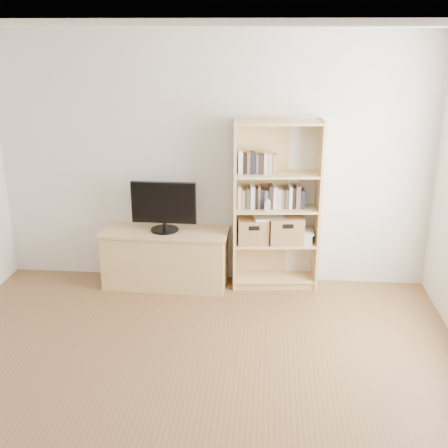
# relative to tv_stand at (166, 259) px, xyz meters

# --- Properties ---
(floor) EXTENTS (4.50, 5.00, 0.01)m
(floor) POSITION_rel_tv_stand_xyz_m (0.48, -2.26, -0.29)
(floor) COLOR brown
(floor) RESTS_ON ground
(back_wall) EXTENTS (4.50, 0.02, 2.60)m
(back_wall) POSITION_rel_tv_stand_xyz_m (0.48, 0.24, 1.01)
(back_wall) COLOR silver
(back_wall) RESTS_ON floor
(ceiling) EXTENTS (4.50, 5.00, 0.01)m
(ceiling) POSITION_rel_tv_stand_xyz_m (0.48, -2.26, 2.31)
(ceiling) COLOR white
(ceiling) RESTS_ON back_wall
(tv_stand) EXTENTS (1.29, 0.52, 0.58)m
(tv_stand) POSITION_rel_tv_stand_xyz_m (0.00, 0.00, 0.00)
(tv_stand) COLOR tan
(tv_stand) RESTS_ON floor
(bookshelf) EXTENTS (0.91, 0.40, 1.76)m
(bookshelf) POSITION_rel_tv_stand_xyz_m (1.15, 0.08, 0.59)
(bookshelf) COLOR tan
(bookshelf) RESTS_ON floor
(television) EXTENTS (0.67, 0.07, 0.52)m
(television) POSITION_rel_tv_stand_xyz_m (0.00, 0.00, 0.58)
(television) COLOR black
(television) RESTS_ON tv_stand
(books_row_mid) EXTENTS (0.90, 0.22, 0.24)m
(books_row_mid) POSITION_rel_tv_stand_xyz_m (1.14, 0.10, 0.69)
(books_row_mid) COLOR #ABA292
(books_row_mid) RESTS_ON bookshelf
(books_row_upper) EXTENTS (0.42, 0.20, 0.21)m
(books_row_upper) POSITION_rel_tv_stand_xyz_m (0.95, 0.08, 1.04)
(books_row_upper) COLOR #ABA292
(books_row_upper) RESTS_ON bookshelf
(baby_monitor) EXTENTS (0.06, 0.04, 0.10)m
(baby_monitor) POSITION_rel_tv_stand_xyz_m (1.06, -0.02, 0.62)
(baby_monitor) COLOR white
(baby_monitor) RESTS_ON bookshelf
(basket_left) EXTENTS (0.35, 0.30, 0.26)m
(basket_left) POSITION_rel_tv_stand_xyz_m (0.91, 0.06, 0.33)
(basket_left) COLOR olive
(basket_left) RESTS_ON bookshelf
(basket_right) EXTENTS (0.37, 0.32, 0.28)m
(basket_right) POSITION_rel_tv_stand_xyz_m (1.25, 0.09, 0.34)
(basket_right) COLOR olive
(basket_right) RESTS_ON bookshelf
(laptop) EXTENTS (0.34, 0.26, 0.02)m
(laptop) POSITION_rel_tv_stand_xyz_m (1.07, 0.07, 0.47)
(laptop) COLOR white
(laptop) RESTS_ON basket_left
(magazine_stack) EXTENTS (0.19, 0.26, 0.11)m
(magazine_stack) POSITION_rel_tv_stand_xyz_m (1.45, 0.11, 0.25)
(magazine_stack) COLOR beige
(magazine_stack) RESTS_ON bookshelf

